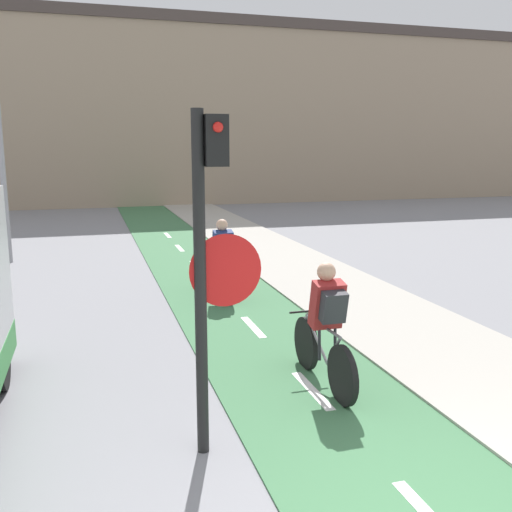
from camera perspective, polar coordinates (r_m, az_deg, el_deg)
building_row_background at (r=30.51m, az=-12.23°, el=13.82°), size 60.00×5.20×9.07m
traffic_light_pole at (r=5.08m, az=-4.73°, el=0.86°), size 0.67×0.26×3.16m
cyclist_near at (r=6.82m, az=6.97°, el=-7.30°), size 0.46×1.79×1.52m
cyclist_far at (r=10.81m, az=-3.40°, el=-0.70°), size 0.46×1.77×1.51m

